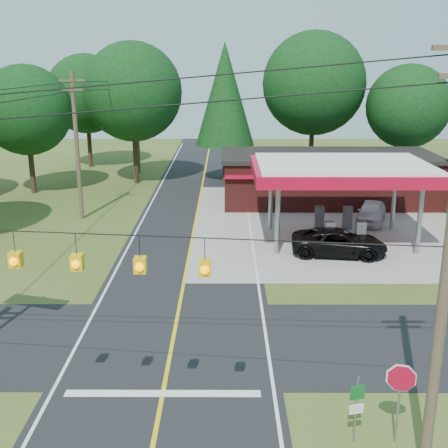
{
  "coord_description": "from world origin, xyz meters",
  "views": [
    {
      "loc": [
        2.09,
        -19.86,
        10.62
      ],
      "look_at": [
        2.0,
        7.0,
        2.8
      ],
      "focal_mm": 45.0,
      "sensor_mm": 36.0,
      "label": 1
    }
  ],
  "objects_px": {
    "gas_canopy": "(342,172)",
    "suv_car": "(339,243)",
    "sedan_car": "(371,212)",
    "octagonal_stop_sign": "(401,385)"
  },
  "relations": [
    {
      "from": "gas_canopy",
      "to": "suv_car",
      "type": "height_order",
      "value": "gas_canopy"
    },
    {
      "from": "gas_canopy",
      "to": "sedan_car",
      "type": "bearing_deg",
      "value": 53.13
    },
    {
      "from": "suv_car",
      "to": "octagonal_stop_sign",
      "type": "distance_m",
      "value": 16.43
    },
    {
      "from": "gas_canopy",
      "to": "octagonal_stop_sign",
      "type": "height_order",
      "value": "gas_canopy"
    },
    {
      "from": "suv_car",
      "to": "sedan_car",
      "type": "distance_m",
      "value": 7.55
    },
    {
      "from": "sedan_car",
      "to": "suv_car",
      "type": "bearing_deg",
      "value": -97.72
    },
    {
      "from": "gas_canopy",
      "to": "sedan_car",
      "type": "height_order",
      "value": "gas_canopy"
    },
    {
      "from": "suv_car",
      "to": "octagonal_stop_sign",
      "type": "xyz_separation_m",
      "value": [
        -1.5,
        -16.32,
        1.16
      ]
    },
    {
      "from": "suv_car",
      "to": "sedan_car",
      "type": "xyz_separation_m",
      "value": [
        3.5,
        6.69,
        -0.01
      ]
    },
    {
      "from": "gas_canopy",
      "to": "octagonal_stop_sign",
      "type": "distance_m",
      "value": 19.27
    }
  ]
}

